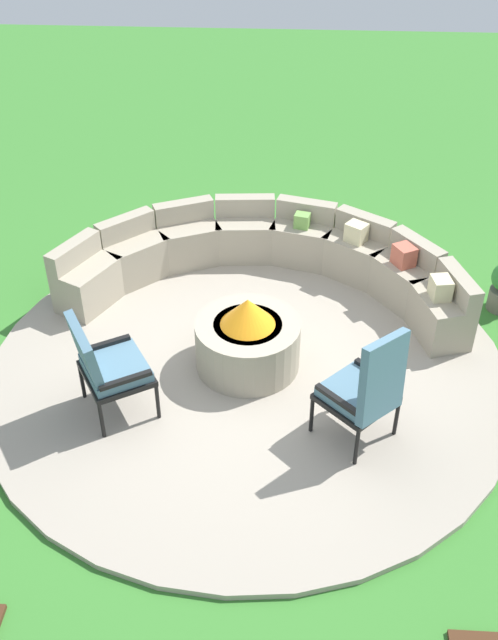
{
  "coord_description": "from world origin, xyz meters",
  "views": [
    {
      "loc": [
        0.35,
        -5.48,
        4.72
      ],
      "look_at": [
        0.0,
        0.2,
        0.45
      ],
      "focal_mm": 41.0,
      "sensor_mm": 36.0,
      "label": 1
    }
  ],
  "objects_px": {
    "lounge_chair_front_right": "(367,388)",
    "fire_pit": "(248,339)",
    "lounge_chair_front_left": "(106,365)",
    "curved_stone_bench": "(270,260)"
  },
  "relations": [
    {
      "from": "lounge_chair_front_right",
      "to": "fire_pit",
      "type": "bearing_deg",
      "value": 92.76
    },
    {
      "from": "lounge_chair_front_left",
      "to": "lounge_chair_front_right",
      "type": "bearing_deg",
      "value": 53.65
    },
    {
      "from": "fire_pit",
      "to": "lounge_chair_front_left",
      "type": "bearing_deg",
      "value": -148.92
    },
    {
      "from": "fire_pit",
      "to": "lounge_chair_front_right",
      "type": "xyz_separation_m",
      "value": [
        1.05,
        -0.94,
        0.28
      ]
    },
    {
      "from": "lounge_chair_front_left",
      "to": "fire_pit",
      "type": "bearing_deg",
      "value": 90.29
    },
    {
      "from": "curved_stone_bench",
      "to": "fire_pit",
      "type": "bearing_deg",
      "value": -96.3
    },
    {
      "from": "fire_pit",
      "to": "lounge_chair_front_right",
      "type": "bearing_deg",
      "value": -41.83
    },
    {
      "from": "lounge_chair_front_left",
      "to": "lounge_chair_front_right",
      "type": "xyz_separation_m",
      "value": [
        2.24,
        -0.22,
        0.04
      ]
    },
    {
      "from": "curved_stone_bench",
      "to": "lounge_chair_front_right",
      "type": "bearing_deg",
      "value": -69.71
    },
    {
      "from": "curved_stone_bench",
      "to": "lounge_chair_front_left",
      "type": "relative_size",
      "value": 4.25
    }
  ]
}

